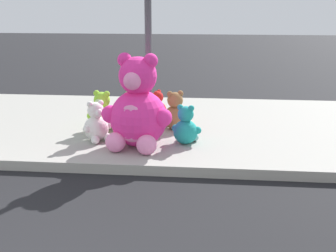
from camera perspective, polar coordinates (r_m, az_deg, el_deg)
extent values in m
cube|color=#9E9B93|center=(8.25, -8.55, 0.14)|extent=(28.00, 4.40, 0.15)
cylinder|color=#4C4C51|center=(6.98, -2.59, 11.43)|extent=(0.11, 0.11, 3.20)
sphere|color=#F22D93|center=(6.66, -3.87, 1.02)|extent=(0.88, 0.88, 0.88)
ellipsoid|color=pink|center=(6.37, -4.77, 0.31)|extent=(0.51, 0.27, 0.57)
sphere|color=#F22D93|center=(6.52, -3.98, 6.58)|extent=(0.58, 0.58, 0.58)
sphere|color=pink|center=(6.30, -4.69, 5.91)|extent=(0.26, 0.26, 0.26)
sphere|color=#F22D93|center=(6.42, -2.30, 8.54)|extent=(0.22, 0.22, 0.22)
sphere|color=#F22D93|center=(6.42, -0.67, 1.10)|extent=(0.27, 0.27, 0.27)
sphere|color=pink|center=(6.33, -2.82, -2.49)|extent=(0.30, 0.30, 0.30)
sphere|color=#F22D93|center=(6.55, -5.70, 8.62)|extent=(0.22, 0.22, 0.22)
sphere|color=#F22D93|center=(6.68, -7.56, 1.56)|extent=(0.27, 0.27, 0.27)
sphere|color=pink|center=(6.48, -6.89, -2.13)|extent=(0.30, 0.30, 0.30)
sphere|color=#8CD133|center=(7.62, -8.57, 1.06)|extent=(0.43, 0.43, 0.43)
ellipsoid|color=#B8DE87|center=(7.49, -9.11, 0.77)|extent=(0.25, 0.15, 0.28)
sphere|color=#8CD133|center=(7.55, -8.66, 3.39)|extent=(0.28, 0.28, 0.28)
sphere|color=#B8DE87|center=(7.45, -9.08, 3.07)|extent=(0.13, 0.13, 0.13)
sphere|color=#8CD133|center=(7.48, -8.04, 4.17)|extent=(0.11, 0.11, 0.11)
sphere|color=#8CD133|center=(7.48, -7.39, 1.07)|extent=(0.13, 0.13, 0.13)
sphere|color=#B8DE87|center=(7.45, -8.37, -0.39)|extent=(0.15, 0.15, 0.15)
sphere|color=#8CD133|center=(7.57, -9.36, 4.26)|extent=(0.11, 0.11, 0.11)
sphere|color=#8CD133|center=(7.67, -10.10, 1.32)|extent=(0.13, 0.13, 0.13)
sphere|color=#B8DE87|center=(7.56, -9.94, -0.23)|extent=(0.15, 0.15, 0.15)
sphere|color=olive|center=(7.57, 0.93, 1.11)|extent=(0.42, 0.42, 0.42)
ellipsoid|color=tan|center=(7.71, 0.58, 1.39)|extent=(0.25, 0.17, 0.27)
sphere|color=olive|center=(7.50, 0.94, 3.42)|extent=(0.27, 0.27, 0.27)
sphere|color=tan|center=(7.61, 0.67, 3.48)|extent=(0.13, 0.13, 0.13)
sphere|color=olive|center=(7.45, 0.24, 4.20)|extent=(0.10, 0.10, 0.10)
sphere|color=olive|center=(7.56, -0.63, 1.33)|extent=(0.13, 0.13, 0.13)
sphere|color=tan|center=(7.74, -0.29, 0.39)|extent=(0.14, 0.14, 0.14)
sphere|color=olive|center=(7.51, 1.64, 4.28)|extent=(0.10, 0.10, 0.10)
sphere|color=olive|center=(7.68, 2.22, 1.55)|extent=(0.13, 0.13, 0.13)
sphere|color=tan|center=(7.81, 1.33, 0.52)|extent=(0.14, 0.14, 0.14)
sphere|color=tan|center=(7.76, -4.63, 1.49)|extent=(0.44, 0.44, 0.44)
ellipsoid|color=beige|center=(7.68, -5.62, 1.31)|extent=(0.23, 0.24, 0.28)
sphere|color=tan|center=(7.68, -4.69, 3.84)|extent=(0.29, 0.29, 0.29)
sphere|color=beige|center=(7.63, -5.45, 3.60)|extent=(0.13, 0.13, 0.13)
sphere|color=tan|center=(7.58, -4.30, 4.57)|extent=(0.11, 0.11, 0.11)
sphere|color=tan|center=(7.55, -4.14, 1.36)|extent=(0.14, 0.14, 0.14)
sphere|color=beige|center=(7.60, -5.30, 0.06)|extent=(0.15, 0.15, 0.15)
sphere|color=tan|center=(7.75, -5.11, 4.79)|extent=(0.11, 0.11, 0.11)
sphere|color=tan|center=(7.89, -5.78, 1.96)|extent=(0.14, 0.14, 0.14)
sphere|color=beige|center=(7.80, -6.23, 0.44)|extent=(0.15, 0.15, 0.15)
sphere|color=red|center=(8.26, -1.37, 2.09)|extent=(0.34, 0.34, 0.34)
ellipsoid|color=#DB7B7B|center=(8.30, -2.16, 2.15)|extent=(0.11, 0.20, 0.22)
sphere|color=red|center=(8.20, -1.38, 3.80)|extent=(0.22, 0.22, 0.22)
sphere|color=#DB7B7B|center=(8.24, -2.00, 3.75)|extent=(0.10, 0.10, 0.10)
sphere|color=red|center=(8.11, -1.57, 4.30)|extent=(0.08, 0.08, 0.08)
sphere|color=red|center=(8.12, -2.04, 2.02)|extent=(0.11, 0.11, 0.11)
sphere|color=#DB7B7B|center=(8.25, -2.53, 1.26)|extent=(0.12, 0.12, 0.12)
sphere|color=red|center=(8.26, -1.20, 4.51)|extent=(0.08, 0.08, 0.08)
sphere|color=red|center=(8.41, -1.27, 2.53)|extent=(0.11, 0.11, 0.11)
sphere|color=#DB7B7B|center=(8.42, -2.07, 1.57)|extent=(0.12, 0.12, 0.12)
sphere|color=teal|center=(6.81, 2.31, -0.77)|extent=(0.38, 0.38, 0.38)
ellipsoid|color=#7BBFBC|center=(6.94, 2.63, -0.46)|extent=(0.22, 0.13, 0.25)
sphere|color=teal|center=(6.73, 2.33, 1.56)|extent=(0.25, 0.25, 0.25)
sphere|color=#7BBFBC|center=(6.84, 2.59, 1.65)|extent=(0.11, 0.11, 0.11)
sphere|color=teal|center=(6.73, 1.63, 2.45)|extent=(0.10, 0.10, 0.10)
sphere|color=teal|center=(6.90, 0.98, -0.29)|extent=(0.12, 0.12, 0.12)
sphere|color=#7BBFBC|center=(7.03, 1.86, -1.31)|extent=(0.13, 0.13, 0.13)
sphere|color=teal|center=(6.69, 3.06, 2.33)|extent=(0.10, 0.10, 0.10)
sphere|color=teal|center=(6.80, 3.89, -0.57)|extent=(0.12, 0.12, 0.12)
sphere|color=#7BBFBC|center=(6.97, 3.51, -1.47)|extent=(0.13, 0.13, 0.13)
sphere|color=white|center=(7.06, -9.36, -0.29)|extent=(0.40, 0.40, 0.40)
ellipsoid|color=white|center=(6.94, -8.84, -0.57)|extent=(0.22, 0.21, 0.26)
sphere|color=white|center=(6.98, -9.47, 2.06)|extent=(0.26, 0.26, 0.26)
sphere|color=white|center=(6.89, -9.06, 1.75)|extent=(0.12, 0.12, 0.12)
sphere|color=white|center=(7.00, -8.83, 3.00)|extent=(0.10, 0.10, 0.10)
sphere|color=white|center=(7.09, -7.81, 0.09)|extent=(0.13, 0.13, 0.13)
sphere|color=white|center=(7.00, -7.89, -1.50)|extent=(0.14, 0.14, 0.14)
sphere|color=white|center=(6.92, -10.19, 2.79)|extent=(0.10, 0.10, 0.10)
sphere|color=white|center=(6.93, -10.60, -0.40)|extent=(0.13, 0.13, 0.13)
sphere|color=white|center=(6.91, -9.51, -1.81)|extent=(0.14, 0.14, 0.14)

